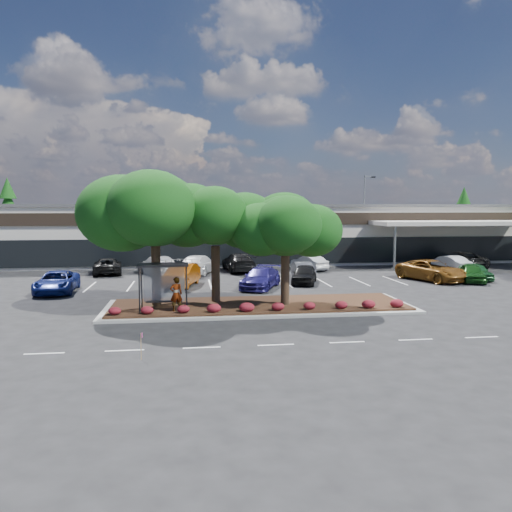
{
  "coord_description": "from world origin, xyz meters",
  "views": [
    {
      "loc": [
        -6.08,
        -24.83,
        5.95
      ],
      "look_at": [
        -1.51,
        9.04,
        2.6
      ],
      "focal_mm": 35.0,
      "sensor_mm": 36.0,
      "label": 1
    }
  ],
  "objects": [
    {
      "name": "ground",
      "position": [
        0.0,
        0.0,
        0.0
      ],
      "size": [
        160.0,
        160.0,
        0.0
      ],
      "primitive_type": "plane",
      "color": "black",
      "rests_on": "ground"
    },
    {
      "name": "retail_store",
      "position": [
        0.06,
        33.91,
        3.15
      ],
      "size": [
        80.4,
        25.2,
        6.25
      ],
      "color": "beige",
      "rests_on": "ground"
    },
    {
      "name": "landscape_island",
      "position": [
        -2.0,
        4.0,
        0.12
      ],
      "size": [
        18.0,
        6.0,
        0.26
      ],
      "color": "#A3A29D",
      "rests_on": "ground"
    },
    {
      "name": "lane_markings",
      "position": [
        -0.14,
        10.42,
        0.01
      ],
      "size": [
        33.12,
        20.06,
        0.01
      ],
      "color": "silver",
      "rests_on": "ground"
    },
    {
      "name": "shrub_row",
      "position": [
        -2.0,
        1.9,
        0.51
      ],
      "size": [
        17.0,
        0.8,
        0.5
      ],
      "primitive_type": null,
      "color": "maroon",
      "rests_on": "landscape_island"
    },
    {
      "name": "bus_shelter",
      "position": [
        -7.5,
        2.95,
        2.31
      ],
      "size": [
        2.75,
        1.55,
        2.59
      ],
      "color": "black",
      "rests_on": "landscape_island"
    },
    {
      "name": "island_tree_west",
      "position": [
        -8.0,
        4.5,
        4.21
      ],
      "size": [
        7.2,
        7.2,
        7.89
      ],
      "primitive_type": null,
      "color": "#10340F",
      "rests_on": "landscape_island"
    },
    {
      "name": "island_tree_mid",
      "position": [
        -4.5,
        5.2,
        3.92
      ],
      "size": [
        6.6,
        6.6,
        7.32
      ],
      "primitive_type": null,
      "color": "#10340F",
      "rests_on": "landscape_island"
    },
    {
      "name": "island_tree_east",
      "position": [
        -0.5,
        3.7,
        3.51
      ],
      "size": [
        5.8,
        5.8,
        6.5
      ],
      "primitive_type": null,
      "color": "#10340F",
      "rests_on": "landscape_island"
    },
    {
      "name": "conifer_north_west",
      "position": [
        -30.0,
        46.0,
        5.0
      ],
      "size": [
        4.4,
        4.4,
        10.0
      ],
      "primitive_type": "cone",
      "color": "#10340F",
      "rests_on": "ground"
    },
    {
      "name": "conifer_north_east",
      "position": [
        34.0,
        44.0,
        4.5
      ],
      "size": [
        3.96,
        3.96,
        9.0
      ],
      "primitive_type": "cone",
      "color": "#10340F",
      "rests_on": "ground"
    },
    {
      "name": "person_waiting",
      "position": [
        -6.81,
        2.51,
        1.2
      ],
      "size": [
        0.78,
        0.61,
        1.89
      ],
      "primitive_type": "imported",
      "rotation": [
        0.0,
        0.0,
        3.4
      ],
      "color": "#594C47",
      "rests_on": "landscape_island"
    },
    {
      "name": "light_pole",
      "position": [
        13.13,
        27.97,
        4.17
      ],
      "size": [
        1.43,
        0.69,
        9.44
      ],
      "rotation": [
        0.0,
        0.0,
        -0.25
      ],
      "color": "#A3A29D",
      "rests_on": "ground"
    },
    {
      "name": "survey_stake",
      "position": [
        -7.97,
        -5.39,
        0.69
      ],
      "size": [
        0.08,
        0.14,
        1.08
      ],
      "color": "#9D7B52",
      "rests_on": "ground"
    },
    {
      "name": "car_0",
      "position": [
        -15.29,
        11.21,
        0.75
      ],
      "size": [
        2.74,
        5.49,
        1.49
      ],
      "primitive_type": "imported",
      "rotation": [
        0.0,
        0.0,
        0.05
      ],
      "color": "navy",
      "rests_on": "ground"
    },
    {
      "name": "car_1",
      "position": [
        -6.66,
        12.79,
        0.85
      ],
      "size": [
        3.0,
        5.42,
        1.69
      ],
      "primitive_type": "imported",
      "rotation": [
        0.0,
        0.0,
        -0.25
      ],
      "color": "#833904",
      "rests_on": "ground"
    },
    {
      "name": "car_3",
      "position": [
        -0.88,
        11.19,
        0.76
      ],
      "size": [
        4.04,
        5.62,
        1.51
      ],
      "primitive_type": "imported",
      "rotation": [
        0.0,
        0.0,
        -0.42
      ],
      "color": "navy",
      "rests_on": "ground"
    },
    {
      "name": "car_4",
      "position": [
        2.82,
        12.91,
        0.74
      ],
      "size": [
        3.03,
        4.69,
        1.48
      ],
      "primitive_type": "imported",
      "rotation": [
        0.0,
        0.0,
        -0.32
      ],
      "color": "black",
      "rests_on": "ground"
    },
    {
      "name": "car_5",
      "position": [
        3.38,
        15.71,
        0.67
      ],
      "size": [
        1.51,
        4.1,
        1.34
      ],
      "primitive_type": "imported",
      "rotation": [
        0.0,
        0.0,
        -0.02
      ],
      "color": "#4F5055",
      "rests_on": "ground"
    },
    {
      "name": "car_6",
      "position": [
        13.44,
        13.05,
        0.84
      ],
      "size": [
        4.78,
        6.63,
        1.68
      ],
      "primitive_type": "imported",
      "rotation": [
        0.0,
        0.0,
        0.37
      ],
      "color": "brown",
      "rests_on": "ground"
    },
    {
      "name": "car_7",
      "position": [
        16.26,
        11.93,
        0.72
      ],
      "size": [
        3.12,
        4.54,
        1.44
      ],
      "primitive_type": "imported",
      "rotation": [
        0.0,
        0.0,
        -0.37
      ],
      "color": "#174A15",
      "rests_on": "ground"
    },
    {
      "name": "car_8",
      "position": [
        17.3,
        13.07,
        0.68
      ],
      "size": [
        2.04,
        4.14,
        1.36
      ],
      "primitive_type": "imported",
      "rotation": [
        0.0,
        0.0,
        -0.11
      ],
      "color": "#194A23",
      "rests_on": "ground"
    },
    {
      "name": "car_9",
      "position": [
        -13.32,
        20.77,
        0.72
      ],
      "size": [
        3.07,
        5.48,
        1.45
      ],
      "primitive_type": "imported",
      "rotation": [
        0.0,
        0.0,
        3.28
      ],
      "color": "black",
      "rests_on": "ground"
    },
    {
      "name": "car_10",
      "position": [
        -8.82,
        19.69,
        0.84
      ],
      "size": [
        4.42,
        6.24,
        1.68
      ],
      "primitive_type": "imported",
      "rotation": [
        0.0,
        0.0,
        3.54
      ],
      "color": "silver",
      "rests_on": "ground"
    },
    {
      "name": "car_11",
      "position": [
        -5.26,
        19.89,
        0.84
      ],
      "size": [
        4.09,
        6.25,
        1.68
      ],
      "primitive_type": "imported",
      "rotation": [
        0.0,
        0.0,
        2.82
      ],
      "color": "silver",
      "rests_on": "ground"
    },
    {
      "name": "car_12",
      "position": [
        -1.52,
        20.89,
        0.86
      ],
      "size": [
        2.94,
        6.12,
        1.72
      ],
      "primitive_type": "imported",
      "rotation": [
        0.0,
        0.0,
        3.23
      ],
      "color": "black",
      "rests_on": "ground"
    },
    {
      "name": "car_13",
      "position": [
        5.17,
        20.97,
        0.7
      ],
      "size": [
        3.03,
        4.48,
        1.4
      ],
      "primitive_type": "imported",
      "rotation": [
        0.0,
        0.0,
        3.55
      ],
      "color": "silver",
      "rests_on": "ground"
    },
    {
      "name": "car_14",
      "position": [
        6.12,
        21.8,
        0.74
      ],
      "size": [
        2.32,
        4.55,
        1.48
      ],
      "primitive_type": "imported",
      "rotation": [
        0.0,
        0.0,
        3.01
      ],
      "color": "black",
      "rests_on": "ground"
    },
    {
      "name": "car_16",
      "position": [
        17.73,
        18.34,
        0.75
      ],
      "size": [
        2.66,
        4.8,
        1.5
      ],
      "primitive_type": "imported",
      "rotation": [
        0.0,
        0.0,
        3.39
      ],
      "color": "silver",
      "rests_on": "ground"
    },
    {
      "name": "car_17",
      "position": [
        20.22,
        20.6,
        0.81
      ],
      "size": [
        3.36,
        6.14,
        1.63
      ],
      "primitive_type": "imported",
      "rotation": [
        0.0,
        0.0,
        3.26
      ],
      "color": "black",
      "rests_on": "ground"
    }
  ]
}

